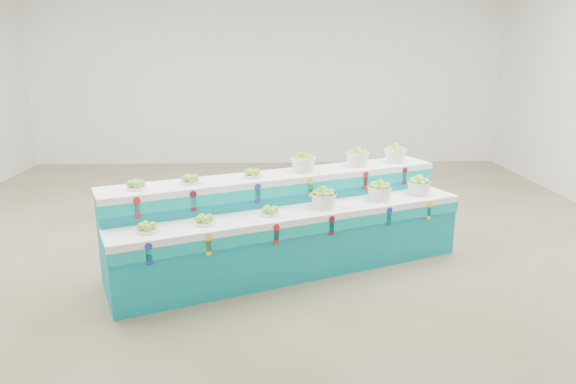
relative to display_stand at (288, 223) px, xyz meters
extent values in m
plane|color=brown|center=(-0.23, 0.72, -0.51)|extent=(10.00, 10.00, 0.00)
plane|color=silver|center=(-0.23, 5.72, 1.49)|extent=(10.00, 0.00, 10.00)
cylinder|color=white|center=(-1.36, -0.83, 0.26)|extent=(0.28, 0.28, 0.10)
cylinder|color=white|center=(-0.85, -0.62, 0.26)|extent=(0.28, 0.28, 0.10)
cylinder|color=white|center=(-0.20, -0.35, 0.26)|extent=(0.28, 0.28, 0.10)
cylinder|color=white|center=(-1.55, -0.38, 0.56)|extent=(0.28, 0.28, 0.10)
cylinder|color=white|center=(-1.04, -0.17, 0.56)|extent=(0.28, 0.28, 0.10)
cylinder|color=white|center=(-0.39, 0.10, 0.56)|extent=(0.28, 0.28, 0.10)
camera|label=1|loc=(-0.21, -5.48, 1.84)|focal=32.27mm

